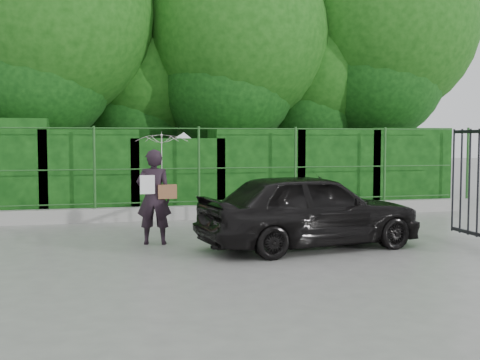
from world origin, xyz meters
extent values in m
plane|color=gray|center=(0.00, 0.00, 0.00)|extent=(80.00, 80.00, 0.00)
cube|color=#9E9E99|center=(0.00, 4.50, 0.15)|extent=(14.00, 0.25, 0.30)
cylinder|color=#225320|center=(-1.90, 4.50, 1.20)|extent=(0.06, 0.06, 1.80)
cylinder|color=#225320|center=(0.40, 4.50, 1.20)|extent=(0.06, 0.06, 1.80)
cylinder|color=#225320|center=(2.70, 4.50, 1.20)|extent=(0.06, 0.06, 1.80)
cylinder|color=#225320|center=(5.00, 4.50, 1.20)|extent=(0.06, 0.06, 1.80)
cylinder|color=#225320|center=(7.30, 4.50, 1.20)|extent=(0.06, 0.06, 1.80)
cylinder|color=#225320|center=(0.00, 4.50, 0.40)|extent=(13.60, 0.03, 0.03)
cylinder|color=#225320|center=(0.00, 4.50, 1.15)|extent=(13.60, 0.03, 0.03)
cylinder|color=#225320|center=(0.00, 4.50, 2.05)|extent=(13.60, 0.03, 0.03)
cube|color=black|center=(-2.00, 5.50, 1.01)|extent=(2.20, 1.20, 2.03)
cube|color=black|center=(0.00, 5.50, 0.92)|extent=(2.20, 1.20, 1.83)
cube|color=black|center=(2.00, 5.50, 1.03)|extent=(2.20, 1.20, 2.07)
cube|color=black|center=(4.00, 5.50, 1.04)|extent=(2.20, 1.20, 2.08)
cube|color=black|center=(6.00, 5.50, 1.05)|extent=(2.20, 1.20, 2.09)
cylinder|color=black|center=(-3.00, 7.20, 2.25)|extent=(0.36, 0.36, 4.50)
sphere|color=#14470F|center=(-3.00, 7.20, 4.95)|extent=(5.40, 5.40, 5.40)
cylinder|color=black|center=(-0.50, 8.50, 1.62)|extent=(0.36, 0.36, 3.25)
sphere|color=#14470F|center=(-0.50, 8.50, 3.58)|extent=(3.90, 3.90, 3.90)
cylinder|color=black|center=(2.00, 7.50, 2.12)|extent=(0.36, 0.36, 4.25)
sphere|color=#14470F|center=(2.00, 7.50, 4.68)|extent=(5.10, 5.10, 5.10)
cylinder|color=black|center=(4.50, 8.20, 1.75)|extent=(0.36, 0.36, 3.50)
sphere|color=#14470F|center=(4.50, 8.20, 3.85)|extent=(4.20, 4.20, 4.20)
cylinder|color=black|center=(6.50, 7.80, 2.38)|extent=(0.36, 0.36, 4.75)
sphere|color=#14470F|center=(6.50, 7.80, 5.23)|extent=(5.70, 5.70, 5.70)
cylinder|color=black|center=(4.60, 0.25, 1.05)|extent=(0.04, 0.04, 1.90)
cylinder|color=black|center=(4.60, 0.50, 1.05)|extent=(0.04, 0.04, 1.90)
cylinder|color=black|center=(4.60, 0.75, 1.05)|extent=(0.04, 0.04, 1.90)
cylinder|color=black|center=(4.60, 1.00, 1.05)|extent=(0.04, 0.04, 1.90)
imported|color=black|center=(-0.91, 1.45, 0.82)|extent=(0.66, 0.50, 1.64)
imported|color=white|center=(-0.76, 1.50, 1.52)|extent=(0.92, 0.94, 0.85)
cube|color=brown|center=(-0.69, 1.37, 0.92)|extent=(0.32, 0.15, 0.24)
cube|color=white|center=(-1.03, 1.33, 1.05)|extent=(0.25, 0.02, 0.32)
imported|color=black|center=(1.58, 0.49, 0.64)|extent=(3.96, 2.10, 1.28)
camera|label=1|loc=(-1.91, -8.92, 1.84)|focal=45.00mm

